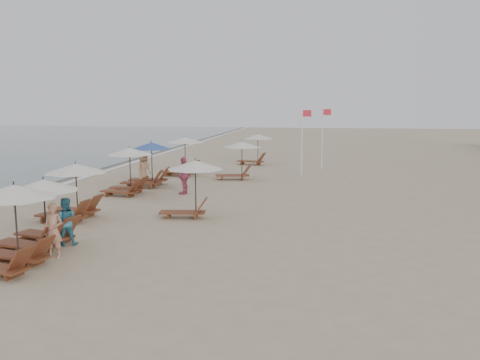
% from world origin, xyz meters
% --- Properties ---
extents(ground, '(160.00, 160.00, 0.00)m').
position_xyz_m(ground, '(0.00, 0.00, 0.00)').
color(ground, tan).
rests_on(ground, ground).
extents(wet_sand_band, '(3.20, 140.00, 0.01)m').
position_xyz_m(wet_sand_band, '(-12.50, 10.00, 0.00)').
color(wet_sand_band, '#6B5E4C').
rests_on(wet_sand_band, ground).
extents(foam_line, '(0.50, 140.00, 0.02)m').
position_xyz_m(foam_line, '(-11.20, 10.00, 0.01)').
color(foam_line, white).
rests_on(foam_line, ground).
extents(lounger_station_0, '(2.49, 2.25, 2.33)m').
position_xyz_m(lounger_station_0, '(-5.16, -2.99, 1.24)').
color(lounger_station_0, brown).
rests_on(lounger_station_0, ground).
extents(lounger_station_1, '(2.58, 2.36, 2.15)m').
position_xyz_m(lounger_station_1, '(-5.61, -0.95, 1.02)').
color(lounger_station_1, brown).
rests_on(lounger_station_1, ground).
extents(lounger_station_2, '(2.64, 2.36, 2.16)m').
position_xyz_m(lounger_station_2, '(-6.50, 2.87, 1.13)').
color(lounger_station_2, brown).
rests_on(lounger_station_2, ground).
extents(lounger_station_3, '(2.51, 2.26, 2.31)m').
position_xyz_m(lounger_station_3, '(-6.46, 8.28, 1.22)').
color(lounger_station_3, brown).
rests_on(lounger_station_3, ground).
extents(lounger_station_4, '(2.67, 2.16, 2.37)m').
position_xyz_m(lounger_station_4, '(-6.34, 10.86, 1.07)').
color(lounger_station_4, brown).
rests_on(lounger_station_4, ground).
extents(lounger_station_5, '(2.68, 2.40, 2.38)m').
position_xyz_m(lounger_station_5, '(-5.65, 15.26, 1.24)').
color(lounger_station_5, brown).
rests_on(lounger_station_5, ground).
extents(inland_station_0, '(2.55, 2.24, 2.22)m').
position_xyz_m(inland_station_0, '(-2.09, 3.99, 1.48)').
color(inland_station_0, brown).
rests_on(inland_station_0, ground).
extents(inland_station_1, '(2.74, 2.24, 2.22)m').
position_xyz_m(inland_station_1, '(-1.94, 14.14, 1.36)').
color(inland_station_1, brown).
rests_on(inland_station_1, ground).
extents(inland_station_2, '(2.72, 2.24, 2.22)m').
position_xyz_m(inland_station_2, '(-1.93, 21.53, 1.37)').
color(inland_station_2, brown).
rests_on(inland_station_2, ground).
extents(beachgoer_near, '(0.59, 0.39, 1.60)m').
position_xyz_m(beachgoer_near, '(-4.64, -1.77, 0.80)').
color(beachgoer_near, '#AD785E').
rests_on(beachgoer_near, ground).
extents(beachgoer_mid_a, '(0.88, 0.78, 1.51)m').
position_xyz_m(beachgoer_mid_a, '(-4.98, -0.46, 0.75)').
color(beachgoer_mid_a, teal).
rests_on(beachgoer_mid_a, ground).
extents(beachgoer_far_a, '(0.63, 1.14, 1.85)m').
position_xyz_m(beachgoer_far_a, '(-3.73, 8.87, 0.92)').
color(beachgoer_far_a, '#AD4562').
rests_on(beachgoer_far_a, ground).
extents(beachgoer_far_b, '(0.87, 1.00, 1.72)m').
position_xyz_m(beachgoer_far_b, '(-6.79, 11.57, 0.86)').
color(beachgoer_far_b, tan).
rests_on(beachgoer_far_b, ground).
extents(flag_pole_near, '(0.59, 0.08, 4.22)m').
position_xyz_m(flag_pole_near, '(1.70, 16.68, 2.35)').
color(flag_pole_near, silver).
rests_on(flag_pole_near, ground).
extents(flag_pole_far, '(0.60, 0.08, 4.26)m').
position_xyz_m(flag_pole_far, '(2.95, 19.88, 2.37)').
color(flag_pole_far, silver).
rests_on(flag_pole_far, ground).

